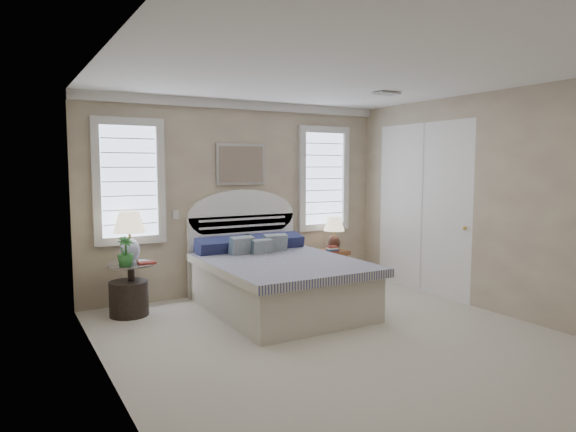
% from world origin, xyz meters
% --- Properties ---
extents(floor, '(4.50, 5.00, 0.01)m').
position_xyz_m(floor, '(0.00, 0.00, 0.00)').
color(floor, beige).
rests_on(floor, ground).
extents(ceiling, '(4.50, 5.00, 0.01)m').
position_xyz_m(ceiling, '(0.00, 0.00, 2.70)').
color(ceiling, white).
rests_on(ceiling, wall_back).
extents(wall_back, '(4.50, 0.02, 2.70)m').
position_xyz_m(wall_back, '(0.00, 2.50, 1.35)').
color(wall_back, tan).
rests_on(wall_back, floor).
extents(wall_left, '(0.02, 5.00, 2.70)m').
position_xyz_m(wall_left, '(-2.25, 0.00, 1.35)').
color(wall_left, tan).
rests_on(wall_left, floor).
extents(wall_right, '(0.02, 5.00, 2.70)m').
position_xyz_m(wall_right, '(2.25, 0.00, 1.35)').
color(wall_right, tan).
rests_on(wall_right, floor).
extents(crown_molding, '(4.50, 0.08, 0.12)m').
position_xyz_m(crown_molding, '(0.00, 2.46, 2.64)').
color(crown_molding, silver).
rests_on(crown_molding, wall_back).
extents(hvac_vent, '(0.30, 0.20, 0.02)m').
position_xyz_m(hvac_vent, '(1.20, 0.80, 2.68)').
color(hvac_vent, '#B2B2B2').
rests_on(hvac_vent, ceiling).
extents(switch_plate, '(0.08, 0.01, 0.12)m').
position_xyz_m(switch_plate, '(-0.95, 2.48, 1.15)').
color(switch_plate, silver).
rests_on(switch_plate, wall_back).
extents(window_left, '(0.90, 0.06, 1.60)m').
position_xyz_m(window_left, '(-1.55, 2.48, 1.60)').
color(window_left, silver).
rests_on(window_left, wall_back).
extents(window_right, '(0.90, 0.06, 1.60)m').
position_xyz_m(window_right, '(1.40, 2.48, 1.60)').
color(window_right, silver).
rests_on(window_right, wall_back).
extents(painting, '(0.74, 0.04, 0.58)m').
position_xyz_m(painting, '(0.00, 2.46, 1.82)').
color(painting, silver).
rests_on(painting, wall_back).
extents(closet_door, '(0.02, 1.80, 2.40)m').
position_xyz_m(closet_door, '(2.23, 1.20, 1.20)').
color(closet_door, white).
rests_on(closet_door, floor).
extents(bed, '(1.72, 2.28, 1.47)m').
position_xyz_m(bed, '(0.00, 1.46, 0.39)').
color(bed, beige).
rests_on(bed, floor).
extents(side_table_left, '(0.56, 0.56, 0.63)m').
position_xyz_m(side_table_left, '(-1.65, 2.05, 0.39)').
color(side_table_left, black).
rests_on(side_table_left, floor).
extents(nightstand_right, '(0.50, 0.40, 0.53)m').
position_xyz_m(nightstand_right, '(1.30, 2.15, 0.39)').
color(nightstand_right, '#985B31').
rests_on(nightstand_right, floor).
extents(floor_pot, '(0.47, 0.47, 0.42)m').
position_xyz_m(floor_pot, '(-1.69, 2.03, 0.21)').
color(floor_pot, black).
rests_on(floor_pot, floor).
extents(lamp_left, '(0.43, 0.43, 0.62)m').
position_xyz_m(lamp_left, '(-1.62, 2.20, 1.01)').
color(lamp_left, white).
rests_on(lamp_left, side_table_left).
extents(lamp_right, '(0.41, 0.41, 0.51)m').
position_xyz_m(lamp_right, '(1.38, 2.15, 0.84)').
color(lamp_right, black).
rests_on(lamp_right, nightstand_right).
extents(potted_plant, '(0.26, 0.26, 0.35)m').
position_xyz_m(potted_plant, '(-1.75, 1.88, 0.81)').
color(potted_plant, '#37742E').
rests_on(potted_plant, side_table_left).
extents(books_left, '(0.20, 0.15, 0.03)m').
position_xyz_m(books_left, '(-1.50, 1.92, 0.64)').
color(books_left, maroon).
rests_on(books_left, side_table_left).
extents(books_right, '(0.17, 0.13, 0.09)m').
position_xyz_m(books_right, '(1.25, 2.00, 0.57)').
color(books_right, maroon).
rests_on(books_right, nightstand_right).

